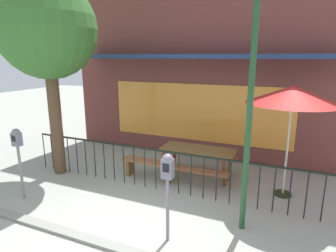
{
  "coord_description": "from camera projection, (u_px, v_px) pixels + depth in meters",
  "views": [
    {
      "loc": [
        2.55,
        -3.68,
        2.99
      ],
      "look_at": [
        -0.01,
        2.2,
        1.42
      ],
      "focal_mm": 30.61,
      "sensor_mm": 36.0,
      "label": 1
    }
  ],
  "objects": [
    {
      "name": "street_tree",
      "position": [
        47.0,
        31.0,
        6.75
      ],
      "size": [
        2.36,
        2.36,
        4.79
      ],
      "color": "brown",
      "rests_on": "ground"
    },
    {
      "name": "street_lamp",
      "position": [
        252.0,
        75.0,
        4.49
      ],
      "size": [
        0.28,
        0.28,
        4.16
      ],
      "color": "#1F4826",
      "rests_on": "ground"
    },
    {
      "name": "curb_edge",
      "position": [
        105.0,
        246.0,
        4.64
      ],
      "size": [
        11.79,
        0.2,
        0.11
      ],
      "primitive_type": "cube",
      "color": "gray",
      "rests_on": "ground"
    },
    {
      "name": "patio_fence_front",
      "position": [
        161.0,
        163.0,
        6.42
      ],
      "size": [
        7.1,
        0.04,
        0.97
      ],
      "color": "black",
      "rests_on": "ground"
    },
    {
      "name": "parking_meter_far",
      "position": [
        17.0,
        145.0,
        5.91
      ],
      "size": [
        0.18,
        0.17,
        1.55
      ],
      "color": "gray",
      "rests_on": "ground"
    },
    {
      "name": "ground",
      "position": [
        118.0,
        233.0,
        4.98
      ],
      "size": [
        40.0,
        40.0,
        0.0
      ],
      "primitive_type": "plane",
      "color": "#9CA094"
    },
    {
      "name": "picnic_table_left",
      "position": [
        198.0,
        155.0,
        7.08
      ],
      "size": [
        1.8,
        1.37,
        0.79
      ],
      "color": "brown",
      "rests_on": "ground"
    },
    {
      "name": "parking_meter_near",
      "position": [
        168.0,
        175.0,
        4.5
      ],
      "size": [
        0.18,
        0.17,
        1.52
      ],
      "color": "slate",
      "rests_on": "ground"
    },
    {
      "name": "patio_umbrella",
      "position": [
        293.0,
        95.0,
        5.82
      ],
      "size": [
        1.87,
        1.87,
        2.42
      ],
      "color": "black",
      "rests_on": "ground"
    },
    {
      "name": "patio_bench",
      "position": [
        149.0,
        165.0,
        7.11
      ],
      "size": [
        1.41,
        0.39,
        0.48
      ],
      "color": "#8E5D3C",
      "rests_on": "ground"
    },
    {
      "name": "pub_storefront",
      "position": [
        201.0,
        64.0,
        8.42
      ],
      "size": [
        8.42,
        1.31,
        5.53
      ],
      "color": "#3E1917",
      "rests_on": "ground"
    }
  ]
}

